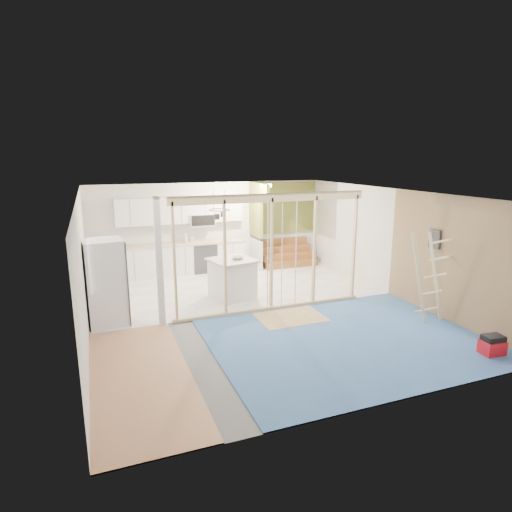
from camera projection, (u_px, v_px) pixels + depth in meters
name	position (u px, v px, depth m)	size (l,w,h in m)	color
room	(259.00, 254.00, 9.14)	(7.01, 8.01, 2.61)	slate
floor_overlays	(261.00, 310.00, 9.52)	(7.00, 8.00, 0.03)	white
stud_frame	(248.00, 242.00, 8.99)	(4.66, 0.14, 2.60)	#D5BF82
base_cabinets	(160.00, 263.00, 11.82)	(4.45, 2.24, 0.93)	white
upper_cabinets	(183.00, 211.00, 12.20)	(3.60, 0.41, 0.85)	white
green_partition	(277.00, 236.00, 13.26)	(2.25, 1.51, 2.60)	olive
pot_rack	(219.00, 212.00, 10.59)	(0.52, 0.52, 0.72)	black
sheathing_panel	(457.00, 261.00, 8.54)	(0.02, 4.00, 2.60)	#9E7956
electrical_panel	(434.00, 239.00, 8.99)	(0.04, 0.30, 0.40)	#343439
ceiling_light	(266.00, 185.00, 12.07)	(0.32, 0.32, 0.08)	#FFEABF
fridge	(106.00, 283.00, 8.56)	(0.84, 0.81, 1.76)	white
island	(232.00, 279.00, 10.24)	(1.17, 1.17, 0.97)	silver
bowl	(238.00, 258.00, 10.14)	(0.28, 0.28, 0.07)	silver
soap_bottle_a	(185.00, 237.00, 12.22)	(0.12, 0.12, 0.32)	#B0B3C4
soap_bottle_b	(192.00, 238.00, 12.45)	(0.08, 0.08, 0.17)	silver
toolbox	(492.00, 346.00, 7.36)	(0.41, 0.32, 0.36)	#B4101B
ladder	(429.00, 277.00, 8.67)	(0.99, 0.20, 1.86)	#D4BB81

